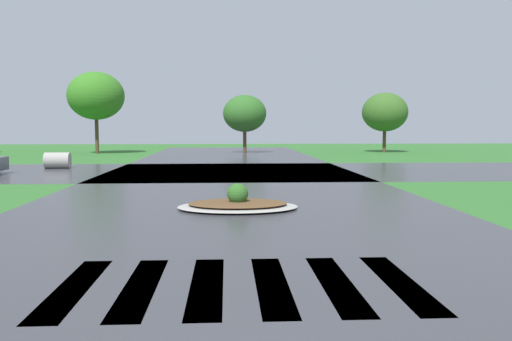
# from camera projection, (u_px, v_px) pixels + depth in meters

# --- Properties ---
(asphalt_roadway) EXTENTS (11.62, 80.00, 0.01)m
(asphalt_roadway) POSITION_uv_depth(u_px,v_px,m) (234.00, 212.00, 13.62)
(asphalt_roadway) COLOR #35353A
(asphalt_roadway) RESTS_ON ground
(asphalt_cross_road) EXTENTS (90.00, 10.45, 0.01)m
(asphalt_cross_road) POSITION_uv_depth(u_px,v_px,m) (230.00, 171.00, 25.62)
(asphalt_cross_road) COLOR #35353A
(asphalt_cross_road) RESTS_ON ground
(crosswalk_stripes) EXTENTS (4.95, 2.84, 0.01)m
(crosswalk_stripes) POSITION_uv_depth(u_px,v_px,m) (239.00, 285.00, 7.38)
(crosswalk_stripes) COLOR white
(crosswalk_stripes) RESTS_ON ground
(median_island) EXTENTS (3.18, 2.21, 0.68)m
(median_island) POSITION_uv_depth(u_px,v_px,m) (238.00, 204.00, 14.10)
(median_island) COLOR #9E9B93
(median_island) RESTS_ON ground
(drainage_pipe_stack) EXTENTS (1.27, 0.88, 0.81)m
(drainage_pipe_stack) POSITION_uv_depth(u_px,v_px,m) (57.00, 160.00, 27.37)
(drainage_pipe_stack) COLOR #9E9B93
(drainage_pipe_stack) RESTS_ON ground
(background_treeline) EXTENTS (39.29, 5.46, 6.52)m
(background_treeline) POSITION_uv_depth(u_px,v_px,m) (113.00, 101.00, 41.47)
(background_treeline) COLOR #4C3823
(background_treeline) RESTS_ON ground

